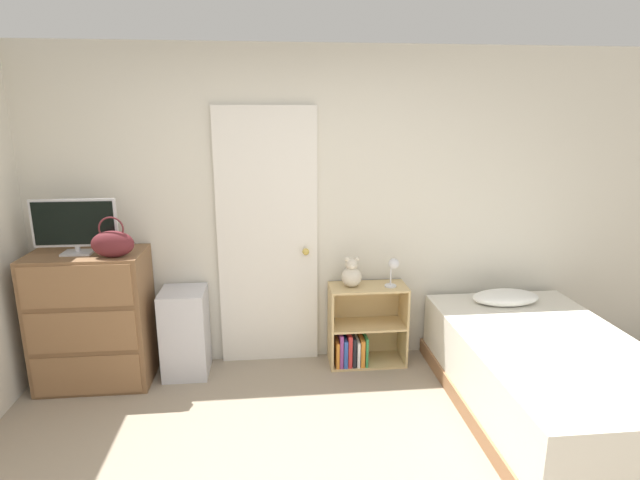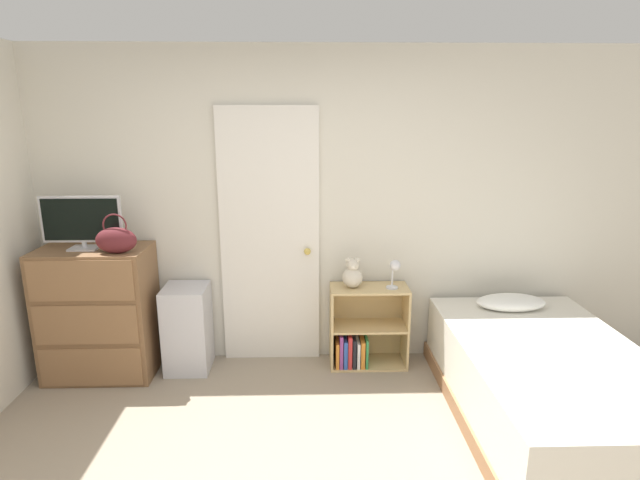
% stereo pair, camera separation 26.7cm
% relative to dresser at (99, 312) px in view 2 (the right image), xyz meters
% --- Properties ---
extents(wall_back, '(10.00, 0.06, 2.55)m').
position_rel_dresser_xyz_m(wall_back, '(1.53, 0.29, 0.75)').
color(wall_back, beige).
rests_on(wall_back, ground_plane).
extents(door_closed, '(0.80, 0.09, 2.10)m').
position_rel_dresser_xyz_m(door_closed, '(1.34, 0.24, 0.53)').
color(door_closed, silver).
rests_on(door_closed, ground_plane).
extents(dresser, '(0.83, 0.49, 1.04)m').
position_rel_dresser_xyz_m(dresser, '(0.00, 0.00, 0.00)').
color(dresser, brown).
rests_on(dresser, ground_plane).
extents(tv, '(0.60, 0.16, 0.40)m').
position_rel_dresser_xyz_m(tv, '(-0.04, -0.01, 0.73)').
color(tv, '#B7B7BC').
rests_on(tv, dresser).
extents(handbag, '(0.30, 0.14, 0.30)m').
position_rel_dresser_xyz_m(handbag, '(0.24, -0.14, 0.62)').
color(handbag, '#591E23').
rests_on(handbag, dresser).
extents(storage_bin, '(0.35, 0.36, 0.70)m').
position_rel_dresser_xyz_m(storage_bin, '(0.67, 0.06, -0.17)').
color(storage_bin, silver).
rests_on(storage_bin, ground_plane).
extents(bookshelf, '(0.63, 0.30, 0.68)m').
position_rel_dresser_xyz_m(bookshelf, '(2.08, 0.10, -0.26)').
color(bookshelf, tan).
rests_on(bookshelf, ground_plane).
extents(teddy_bear, '(0.16, 0.16, 0.25)m').
position_rel_dresser_xyz_m(teddy_bear, '(2.00, 0.09, 0.26)').
color(teddy_bear, beige).
rests_on(teddy_bear, bookshelf).
extents(desk_lamp, '(0.11, 0.10, 0.24)m').
position_rel_dresser_xyz_m(desk_lamp, '(2.33, 0.05, 0.32)').
color(desk_lamp, silver).
rests_on(desk_lamp, bookshelf).
extents(bed, '(1.21, 1.99, 0.64)m').
position_rel_dresser_xyz_m(bed, '(3.25, -0.74, -0.25)').
color(bed, '#996B47').
rests_on(bed, ground_plane).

